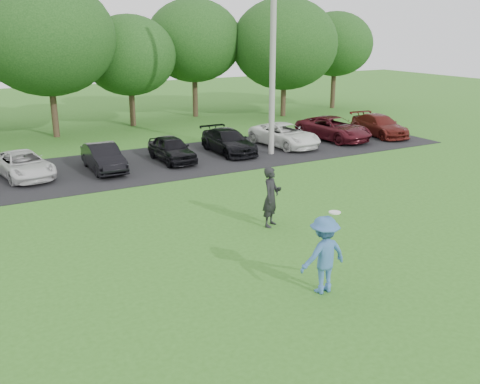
# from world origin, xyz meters

# --- Properties ---
(ground) EXTENTS (100.00, 100.00, 0.00)m
(ground) POSITION_xyz_m (0.00, 0.00, 0.00)
(ground) COLOR #31681D
(ground) RESTS_ON ground
(parking_lot) EXTENTS (32.00, 6.50, 0.03)m
(parking_lot) POSITION_xyz_m (0.00, 13.00, 0.01)
(parking_lot) COLOR black
(parking_lot) RESTS_ON ground
(utility_pole) EXTENTS (0.28, 0.28, 10.86)m
(utility_pole) POSITION_xyz_m (6.44, 11.94, 5.43)
(utility_pole) COLOR gray
(utility_pole) RESTS_ON ground
(frisbee_player) EXTENTS (1.24, 0.73, 2.05)m
(frisbee_player) POSITION_xyz_m (-0.13, -0.80, 0.95)
(frisbee_player) COLOR #3864A0
(frisbee_player) RESTS_ON ground
(camera_bystander) EXTENTS (0.83, 0.78, 1.91)m
(camera_bystander) POSITION_xyz_m (1.13, 3.54, 0.96)
(camera_bystander) COLOR black
(camera_bystander) RESTS_ON ground
(parked_cars) EXTENTS (30.38, 4.90, 1.26)m
(parked_cars) POSITION_xyz_m (2.11, 13.09, 0.62)
(parked_cars) COLOR silver
(parked_cars) RESTS_ON parking_lot
(tree_row) EXTENTS (42.39, 9.85, 8.64)m
(tree_row) POSITION_xyz_m (1.51, 22.76, 4.91)
(tree_row) COLOR #38281C
(tree_row) RESTS_ON ground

